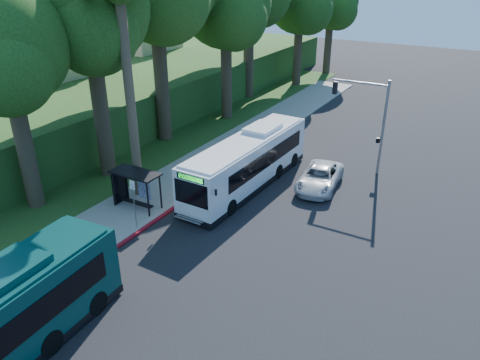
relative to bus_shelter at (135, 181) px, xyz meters
The scene contains 16 objects.
ground 8.00m from the bus_shelter, 21.51° to the left, with size 140.00×140.00×0.00m, color black.
sidewalk 3.35m from the bus_shelter, 90.90° to the left, with size 4.50×70.00×0.12m, color gray.
red_curb 3.07m from the bus_shelter, 26.83° to the right, with size 0.25×30.00×0.13m, color maroon.
grass_verge 9.90m from the bus_shelter, 126.16° to the left, with size 8.00×70.00×0.06m, color #234719.
bus_shelter is the anchor object (origin of this frame).
stop_sign_pole 2.85m from the bus_shelter, 49.08° to the right, with size 0.35×0.06×3.17m.
traffic_signal_pole 17.15m from the bus_shelter, 49.36° to the left, with size 4.10×0.30×7.00m.
palm_tree 10.70m from the bus_shelter, 124.80° to the left, with size 4.20×4.20×14.40m.
hillside_backdrop 26.18m from the bus_shelter, 136.68° to the left, with size 24.00×60.00×8.80m.
tree_0 11.08m from the bus_shelter, 151.08° to the left, with size 8.40×8.00×15.70m.
tree_2 21.25m from the bus_shelter, 103.83° to the left, with size 8.82×8.40×15.12m.
tree_4 35.97m from the bus_shelter, 96.78° to the left, with size 8.40×8.00×14.14m.
tree_5 43.55m from the bus_shelter, 94.21° to the left, with size 7.35×7.00×12.86m.
tree_6 10.21m from the bus_shelter, 150.84° to the right, with size 7.56×7.20×13.74m.
white_bus 7.87m from the bus_shelter, 53.71° to the left, with size 3.09×12.87×3.81m.
pickup 12.56m from the bus_shelter, 43.05° to the left, with size 2.48×5.38×1.49m, color silver.
Camera 1 is at (11.81, -22.53, 14.53)m, focal length 35.00 mm.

